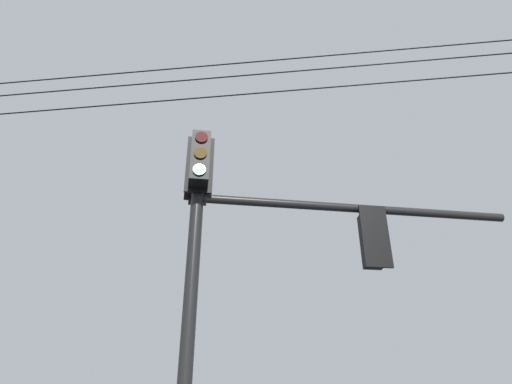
{
  "coord_description": "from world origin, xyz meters",
  "views": [
    {
      "loc": [
        4.46,
        3.36,
        1.99
      ],
      "look_at": [
        -1.03,
        -0.08,
        5.5
      ],
      "focal_mm": 31.73,
      "sensor_mm": 36.0,
      "label": 1
    }
  ],
  "objects": [
    {
      "name": "overhead_wire_span",
      "position": [
        0.02,
        -1.65,
        7.74
      ],
      "size": [
        9.76,
        18.73,
        1.51
      ],
      "color": "black"
    },
    {
      "name": "signal_mast_assembly",
      "position": [
        -0.97,
        -0.15,
        4.56
      ],
      "size": [
        3.87,
        4.45,
        6.39
      ],
      "color": "black",
      "rests_on": "ground"
    }
  ]
}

